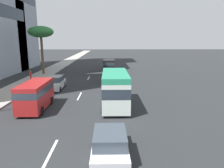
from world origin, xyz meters
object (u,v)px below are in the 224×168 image
Objects in this scene: palm_tree at (41,32)px; van_lead at (36,94)px; car_sixth at (112,77)px; car_seventh at (110,65)px; car_fourth at (110,145)px; car_third at (56,83)px; minibus_second at (115,88)px; pedestrian_by_tree at (31,76)px; van_fifth at (109,65)px.

van_lead is at bearing -164.98° from palm_tree.
car_sixth is 0.92× the size of car_seventh.
car_fourth is 0.94× the size of car_seventh.
car_third is 0.55× the size of palm_tree.
minibus_second is at bearing 95.64° from van_lead.
car_seventh is at bearing 0.77° from car_sixth.
car_third is 13.88m from palm_tree.
car_third reaches higher than car_fourth.
car_sixth is (4.68, -7.18, -0.02)m from car_third.
car_third is at bearing 45.52° from minibus_second.
car_fourth is (-15.83, -6.71, -0.03)m from car_third.
car_sixth is 2.50× the size of pedestrian_by_tree.
car_seventh is 0.54× the size of palm_tree.
car_seventh is at bearing -0.43° from car_fourth.
minibus_second is 26.68m from car_seventh.
pedestrian_by_tree is 9.64m from palm_tree.
minibus_second is at bearing -3.61° from car_fourth.
pedestrian_by_tree is at bearing -130.53° from car_third.
car_seventh is (6.01, -0.23, -0.65)m from van_fifth.
van_lead is 20.57m from palm_tree.
car_seventh is 15.95m from palm_tree.
car_sixth is (12.50, -7.01, -0.65)m from van_lead.
pedestrian_by_tree reaches higher than car_fourth.
car_fourth is 0.86× the size of van_fifth.
van_lead is 7.85m from car_third.
van_fifth is 8.88m from car_sixth.
car_fourth is 0.51× the size of palm_tree.
van_fifth is at bearing -78.73° from palm_tree.
pedestrian_by_tree is at bearing 143.67° from car_seventh.
minibus_second is 0.78× the size of palm_tree.
pedestrian_by_tree is (-9.64, 11.28, -0.37)m from van_fifth.
palm_tree reaches higher than car_fourth.
van_lead is 1.13× the size of car_seventh.
minibus_second reaches higher than car_fourth.
car_third reaches higher than car_sixth.
car_sixth is 15.25m from palm_tree.
car_sixth is at bearing 123.10° from car_third.
palm_tree reaches higher than car_seventh.
pedestrian_by_tree is (3.88, 4.54, 0.29)m from car_third.
van_fifth is at bearing 2.78° from car_sixth.
minibus_second is at bearing -178.59° from van_fifth.
minibus_second is 16.15m from pedestrian_by_tree.
palm_tree is at bearing -156.17° from car_third.
palm_tree is (-2.33, 11.69, 5.90)m from van_fifth.
car_third is at bearing -178.81° from van_lead.
car_seventh is at bearing 166.02° from van_lead.
car_third is (7.13, 7.26, -0.99)m from minibus_second.
car_third is 17.19m from car_fourth.
van_fifth reaches higher than car_third.
car_sixth reaches higher than car_fourth.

